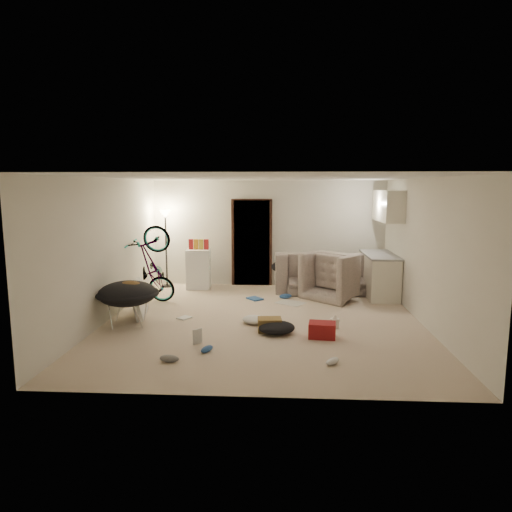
# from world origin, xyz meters

# --- Properties ---
(floor) EXTENTS (5.50, 6.00, 0.02)m
(floor) POSITION_xyz_m (0.00, 0.00, -0.01)
(floor) COLOR beige
(floor) RESTS_ON ground
(ceiling) EXTENTS (5.50, 6.00, 0.02)m
(ceiling) POSITION_xyz_m (0.00, 0.00, 2.51)
(ceiling) COLOR white
(ceiling) RESTS_ON wall_back
(wall_back) EXTENTS (5.50, 0.02, 2.50)m
(wall_back) POSITION_xyz_m (0.00, 3.01, 1.25)
(wall_back) COLOR silver
(wall_back) RESTS_ON floor
(wall_front) EXTENTS (5.50, 0.02, 2.50)m
(wall_front) POSITION_xyz_m (0.00, -3.01, 1.25)
(wall_front) COLOR silver
(wall_front) RESTS_ON floor
(wall_left) EXTENTS (0.02, 6.00, 2.50)m
(wall_left) POSITION_xyz_m (-2.76, 0.00, 1.25)
(wall_left) COLOR silver
(wall_left) RESTS_ON floor
(wall_right) EXTENTS (0.02, 6.00, 2.50)m
(wall_right) POSITION_xyz_m (2.76, 0.00, 1.25)
(wall_right) COLOR silver
(wall_right) RESTS_ON floor
(doorway) EXTENTS (0.85, 0.10, 2.04)m
(doorway) POSITION_xyz_m (-0.40, 2.97, 1.02)
(doorway) COLOR black
(doorway) RESTS_ON floor
(door_trim) EXTENTS (0.97, 0.04, 2.10)m
(door_trim) POSITION_xyz_m (-0.40, 2.94, 1.02)
(door_trim) COLOR black
(door_trim) RESTS_ON floor
(floor_lamp) EXTENTS (0.28, 0.28, 1.81)m
(floor_lamp) POSITION_xyz_m (-2.40, 2.65, 1.31)
(floor_lamp) COLOR black
(floor_lamp) RESTS_ON floor
(kitchen_counter) EXTENTS (0.60, 1.50, 0.88)m
(kitchen_counter) POSITION_xyz_m (2.43, 2.00, 0.44)
(kitchen_counter) COLOR silver
(kitchen_counter) RESTS_ON floor
(counter_top) EXTENTS (0.64, 1.54, 0.04)m
(counter_top) POSITION_xyz_m (2.43, 2.00, 0.90)
(counter_top) COLOR gray
(counter_top) RESTS_ON kitchen_counter
(kitchen_uppers) EXTENTS (0.38, 1.40, 0.65)m
(kitchen_uppers) POSITION_xyz_m (2.56, 2.00, 1.95)
(kitchen_uppers) COLOR silver
(kitchen_uppers) RESTS_ON wall_right
(sofa) EXTENTS (2.30, 0.97, 0.66)m
(sofa) POSITION_xyz_m (1.31, 2.45, 0.33)
(sofa) COLOR #394139
(sofa) RESTS_ON floor
(armchair) EXTENTS (1.48, 1.47, 0.72)m
(armchair) POSITION_xyz_m (1.56, 1.85, 0.36)
(armchair) COLOR #394139
(armchair) RESTS_ON floor
(bicycle) EXTENTS (1.68, 0.84, 0.94)m
(bicycle) POSITION_xyz_m (-2.30, 1.12, 0.43)
(bicycle) COLOR black
(bicycle) RESTS_ON floor
(book_asset) EXTENTS (0.28, 0.28, 0.02)m
(book_asset) POSITION_xyz_m (-1.00, -1.35, 0.01)
(book_asset) COLOR maroon
(book_asset) RESTS_ON floor
(mini_fridge) EXTENTS (0.57, 0.57, 0.91)m
(mini_fridge) POSITION_xyz_m (-1.62, 2.55, 0.46)
(mini_fridge) COLOR white
(mini_fridge) RESTS_ON floor
(snack_box_0) EXTENTS (0.10, 0.08, 0.30)m
(snack_box_0) POSITION_xyz_m (-1.79, 2.55, 1.00)
(snack_box_0) COLOR maroon
(snack_box_0) RESTS_ON mini_fridge
(snack_box_1) EXTENTS (0.10, 0.07, 0.30)m
(snack_box_1) POSITION_xyz_m (-1.67, 2.55, 1.00)
(snack_box_1) COLOR #B47316
(snack_box_1) RESTS_ON mini_fridge
(snack_box_2) EXTENTS (0.10, 0.07, 0.30)m
(snack_box_2) POSITION_xyz_m (-1.55, 2.55, 1.00)
(snack_box_2) COLOR gold
(snack_box_2) RESTS_ON mini_fridge
(snack_box_3) EXTENTS (0.10, 0.07, 0.30)m
(snack_box_3) POSITION_xyz_m (-1.43, 2.55, 1.00)
(snack_box_3) COLOR maroon
(snack_box_3) RESTS_ON mini_fridge
(saucer_chair) EXTENTS (1.07, 1.07, 0.76)m
(saucer_chair) POSITION_xyz_m (-2.30, -0.39, 0.45)
(saucer_chair) COLOR silver
(saucer_chair) RESTS_ON floor
(hoodie) EXTENTS (0.50, 0.42, 0.22)m
(hoodie) POSITION_xyz_m (-2.25, -0.42, 0.66)
(hoodie) COLOR #51371B
(hoodie) RESTS_ON saucer_chair
(sofa_drape) EXTENTS (0.63, 0.54, 0.28)m
(sofa_drape) POSITION_xyz_m (0.36, 2.45, 0.54)
(sofa_drape) COLOR black
(sofa_drape) RESTS_ON sofa
(tv_box) EXTENTS (0.42, 0.98, 0.64)m
(tv_box) POSITION_xyz_m (-2.30, 0.19, 0.31)
(tv_box) COLOR silver
(tv_box) RESTS_ON floor
(drink_case_a) EXTENTS (0.41, 0.31, 0.22)m
(drink_case_a) POSITION_xyz_m (0.13, -0.61, 0.11)
(drink_case_a) COLOR brown
(drink_case_a) RESTS_ON floor
(drink_case_b) EXTENTS (0.45, 0.35, 0.24)m
(drink_case_b) POSITION_xyz_m (0.96, -0.88, 0.12)
(drink_case_b) COLOR maroon
(drink_case_b) RESTS_ON floor
(juicer) EXTENTS (0.16, 0.16, 0.22)m
(juicer) POSITION_xyz_m (1.22, -0.36, 0.09)
(juicer) COLOR white
(juicer) RESTS_ON floor
(newspaper) EXTENTS (0.68, 0.64, 0.01)m
(newspaper) POSITION_xyz_m (0.51, 1.26, 0.00)
(newspaper) COLOR #B8B3A9
(newspaper) RESTS_ON floor
(book_blue) EXTENTS (0.38, 0.40, 0.03)m
(book_blue) POSITION_xyz_m (-0.24, 1.51, 0.02)
(book_blue) COLOR #295294
(book_blue) RESTS_ON floor
(book_white) EXTENTS (0.28, 0.30, 0.02)m
(book_white) POSITION_xyz_m (-1.43, 0.03, 0.01)
(book_white) COLOR silver
(book_white) RESTS_ON floor
(shoe_0) EXTENTS (0.30, 0.21, 0.10)m
(shoe_0) POSITION_xyz_m (0.41, 1.62, 0.05)
(shoe_0) COLOR #295294
(shoe_0) RESTS_ON floor
(shoe_2) EXTENTS (0.21, 0.26, 0.09)m
(shoe_2) POSITION_xyz_m (-0.74, -1.62, 0.05)
(shoe_2) COLOR #295294
(shoe_2) RESTS_ON floor
(shoe_3) EXTENTS (0.28, 0.14, 0.10)m
(shoe_3) POSITION_xyz_m (-1.19, -2.03, 0.05)
(shoe_3) COLOR slate
(shoe_3) RESTS_ON floor
(shoe_4) EXTENTS (0.24, 0.25, 0.09)m
(shoe_4) POSITION_xyz_m (1.01, -1.99, 0.05)
(shoe_4) COLOR white
(shoe_4) RESTS_ON floor
(clothes_lump_a) EXTENTS (0.67, 0.60, 0.19)m
(clothes_lump_a) POSITION_xyz_m (0.24, -0.72, 0.10)
(clothes_lump_a) COLOR black
(clothes_lump_a) RESTS_ON floor
(clothes_lump_b) EXTENTS (0.56, 0.50, 0.15)m
(clothes_lump_b) POSITION_xyz_m (1.10, 1.95, 0.08)
(clothes_lump_b) COLOR black
(clothes_lump_b) RESTS_ON floor
(clothes_lump_c) EXTENTS (0.55, 0.52, 0.13)m
(clothes_lump_c) POSITION_xyz_m (-0.15, -0.20, 0.07)
(clothes_lump_c) COLOR silver
(clothes_lump_c) RESTS_ON floor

